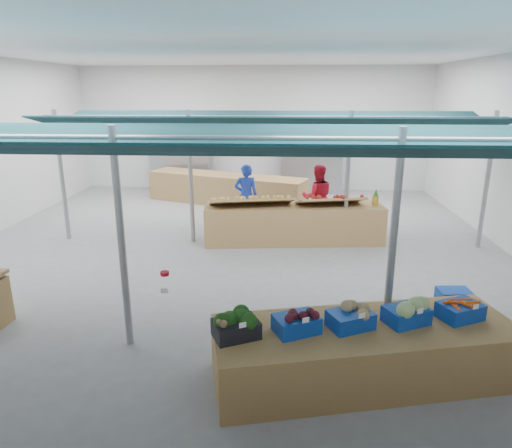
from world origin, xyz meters
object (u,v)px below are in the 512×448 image
object	(u,v)px
vendor_left	(246,196)
veg_counter	(364,352)
fruit_counter	(294,223)
vendor_right	(317,197)
crate_stack	(452,307)

from	to	relation	value
vendor_left	veg_counter	bearing A→B (deg)	101.69
fruit_counter	veg_counter	bearing A→B (deg)	-87.20
vendor_left	vendor_right	distance (m)	1.80
veg_counter	vendor_left	world-z (taller)	vendor_left
fruit_counter	crate_stack	world-z (taller)	fruit_counter
crate_stack	vendor_right	xyz separation A→B (m)	(-1.73, 4.88, 0.54)
crate_stack	vendor_left	xyz separation A→B (m)	(-3.53, 4.88, 0.54)
fruit_counter	vendor_left	xyz separation A→B (m)	(-1.20, 1.10, 0.38)
veg_counter	crate_stack	size ratio (longest dim) A/B	6.51
fruit_counter	crate_stack	bearing A→B (deg)	-64.04
crate_stack	veg_counter	bearing A→B (deg)	-136.95
crate_stack	vendor_left	size ratio (longest dim) A/B	0.34
fruit_counter	vendor_right	bearing A→B (deg)	55.70
crate_stack	vendor_left	bearing A→B (deg)	125.88
fruit_counter	crate_stack	size ratio (longest dim) A/B	7.33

